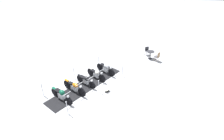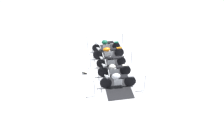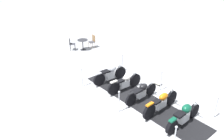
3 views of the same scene
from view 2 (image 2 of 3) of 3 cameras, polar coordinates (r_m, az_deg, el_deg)
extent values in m
plane|color=#B2B2B7|center=(13.48, -0.21, 1.01)|extent=(80.00, 80.00, 0.00)
cube|color=black|center=(13.47, -0.21, 1.07)|extent=(4.80, 6.61, 0.04)
cylinder|color=black|center=(15.21, -4.63, 6.41)|extent=(0.60, 0.42, 0.61)
cylinder|color=black|center=(15.44, 1.24, 6.95)|extent=(0.60, 0.42, 0.61)
cube|color=silver|center=(15.27, -1.68, 6.93)|extent=(0.57, 0.47, 0.42)
ellipsoid|color=#0F5138|center=(15.10, -2.19, 8.08)|extent=(0.57, 0.52, 0.34)
cube|color=black|center=(15.19, -0.43, 8.06)|extent=(0.55, 0.49, 0.08)
cube|color=#0F5138|center=(15.29, 1.25, 8.09)|extent=(0.38, 0.31, 0.06)
cylinder|color=silver|center=(15.10, -4.45, 7.32)|extent=(0.25, 0.18, 0.53)
cylinder|color=silver|center=(14.96, -4.26, 8.44)|extent=(0.36, 0.59, 0.04)
sphere|color=silver|center=(15.04, -4.61, 7.72)|extent=(0.18, 0.18, 0.18)
cylinder|color=black|center=(14.15, -4.14, 4.46)|extent=(0.67, 0.44, 0.70)
cylinder|color=black|center=(14.42, 2.09, 5.10)|extent=(0.67, 0.44, 0.70)
cube|color=silver|center=(14.25, -1.00, 4.92)|extent=(0.61, 0.46, 0.39)
ellipsoid|color=#D16B0F|center=(14.08, -1.59, 5.99)|extent=(0.59, 0.50, 0.28)
cube|color=black|center=(14.18, 0.36, 6.04)|extent=(0.48, 0.42, 0.08)
cube|color=#D16B0F|center=(14.24, 2.12, 6.46)|extent=(0.41, 0.31, 0.06)
cylinder|color=silver|center=(14.02, -3.82, 5.57)|extent=(0.32, 0.22, 0.60)
cylinder|color=silver|center=(13.87, -3.52, 6.92)|extent=(0.38, 0.66, 0.04)
sphere|color=silver|center=(13.95, -3.90, 6.14)|extent=(0.18, 0.18, 0.18)
cylinder|color=black|center=(13.20, -3.22, 1.96)|extent=(0.59, 0.40, 0.62)
cylinder|color=black|center=(13.43, 2.74, 2.56)|extent=(0.59, 0.40, 0.62)
cube|color=silver|center=(13.27, -0.22, 2.43)|extent=(0.49, 0.39, 0.37)
ellipsoid|color=black|center=(13.09, -0.71, 3.58)|extent=(0.56, 0.51, 0.32)
cube|color=black|center=(13.19, 1.29, 3.60)|extent=(0.62, 0.53, 0.08)
cube|color=black|center=(13.25, 2.78, 3.82)|extent=(0.36, 0.28, 0.06)
cylinder|color=silver|center=(13.07, -2.91, 2.97)|extent=(0.30, 0.21, 0.52)
cylinder|color=silver|center=(12.92, -2.60, 4.24)|extent=(0.36, 0.58, 0.04)
sphere|color=silver|center=(13.01, -3.01, 3.43)|extent=(0.18, 0.18, 0.18)
cylinder|color=black|center=(12.25, -2.56, -0.55)|extent=(0.64, 0.48, 0.70)
cylinder|color=black|center=(12.41, 3.89, -0.10)|extent=(0.64, 0.48, 0.70)
cube|color=silver|center=(12.29, 0.69, -0.22)|extent=(0.54, 0.45, 0.37)
ellipsoid|color=silver|center=(12.11, 0.08, 0.96)|extent=(0.51, 0.48, 0.30)
cube|color=black|center=(12.19, 2.30, 0.93)|extent=(0.53, 0.47, 0.08)
cube|color=silver|center=(12.20, 3.96, 1.39)|extent=(0.39, 0.32, 0.06)
cylinder|color=silver|center=(12.09, -2.20, 0.65)|extent=(0.30, 0.23, 0.60)
cylinder|color=silver|center=(11.90, -1.84, 2.13)|extent=(0.46, 0.65, 0.04)
sphere|color=silver|center=(12.00, -2.30, 1.28)|extent=(0.18, 0.18, 0.18)
cylinder|color=black|center=(11.32, -1.82, -3.79)|extent=(0.63, 0.48, 0.69)
cylinder|color=black|center=(11.49, 5.25, -3.29)|extent=(0.63, 0.48, 0.69)
cube|color=silver|center=(11.35, 1.75, -3.31)|extent=(0.50, 0.43, 0.43)
ellipsoid|color=#B7BAC1|center=(11.12, 1.18, -1.84)|extent=(0.62, 0.58, 0.35)
cube|color=black|center=(11.21, 3.46, -1.91)|extent=(0.57, 0.53, 0.08)
cube|color=#B7BAC1|center=(11.27, 5.35, -1.76)|extent=(0.39, 0.32, 0.06)
cylinder|color=silver|center=(11.15, -1.36, -2.55)|extent=(0.33, 0.25, 0.58)
cylinder|color=silver|center=(10.95, -0.89, -1.02)|extent=(0.44, 0.62, 0.04)
sphere|color=silver|center=(11.06, -1.39, -1.91)|extent=(0.18, 0.18, 0.18)
cylinder|color=silver|center=(11.01, -4.97, -7.63)|extent=(0.36, 0.36, 0.03)
cylinder|color=silver|center=(10.69, -5.10, -5.57)|extent=(0.05, 0.05, 1.00)
sphere|color=silver|center=(10.36, -5.24, -3.28)|extent=(0.09, 0.09, 0.09)
cylinder|color=silver|center=(13.34, -6.20, 0.49)|extent=(0.28, 0.28, 0.03)
cylinder|color=silver|center=(13.07, -6.34, 2.42)|extent=(0.05, 0.05, 1.02)
sphere|color=silver|center=(12.80, -6.48, 4.51)|extent=(0.09, 0.09, 0.09)
cylinder|color=silver|center=(16.20, 3.01, 6.94)|extent=(0.31, 0.31, 0.03)
cylinder|color=silver|center=(15.98, 3.07, 8.58)|extent=(0.05, 0.05, 0.99)
sphere|color=silver|center=(15.76, 3.13, 10.33)|extent=(0.09, 0.09, 0.09)
cylinder|color=silver|center=(15.87, -7.05, 6.13)|extent=(0.32, 0.32, 0.03)
cylinder|color=silver|center=(15.65, -7.17, 7.75)|extent=(0.05, 0.05, 0.97)
sphere|color=silver|center=(15.43, -7.31, 9.49)|extent=(0.09, 0.09, 0.09)
cylinder|color=silver|center=(11.49, 9.25, -5.99)|extent=(0.34, 0.34, 0.03)
cylinder|color=silver|center=(11.18, 9.48, -4.00)|extent=(0.05, 0.05, 0.98)
sphere|color=silver|center=(10.87, 9.73, -1.79)|extent=(0.09, 0.09, 0.09)
cylinder|color=silver|center=(13.74, 5.60, 1.58)|extent=(0.29, 0.29, 0.03)
cylinder|color=silver|center=(13.48, 5.72, 3.41)|extent=(0.05, 0.05, 0.99)
sphere|color=silver|center=(13.22, 5.85, 5.39)|extent=(0.09, 0.09, 0.09)
cube|color=#333338|center=(12.94, -7.75, -0.80)|extent=(0.38, 0.45, 0.02)
cube|color=beige|center=(12.86, -7.79, -0.27)|extent=(0.42, 0.46, 0.14)
camera|label=1|loc=(20.08, -36.69, 31.72)|focal=28.73mm
camera|label=3|loc=(19.51, 19.61, 28.77)|focal=36.76mm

